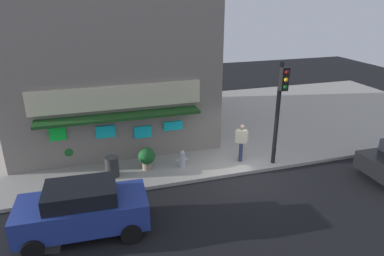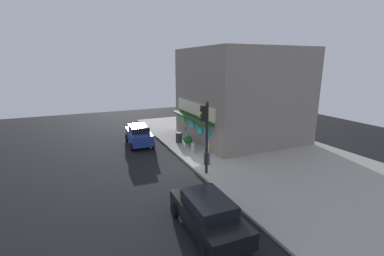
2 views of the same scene
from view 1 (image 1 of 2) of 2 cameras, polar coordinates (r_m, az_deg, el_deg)
ground_plane at (r=14.98m, az=8.30°, el=-7.74°), size 48.26×48.26×0.00m
sidewalk at (r=20.23m, az=0.87°, el=0.61°), size 32.17×12.50×0.15m
corner_building at (r=19.19m, az=-13.77°, el=11.54°), size 9.51×9.93×8.04m
traffic_light at (r=14.82m, az=14.33°, el=4.42°), size 0.32×0.58×4.55m
fire_hydrant at (r=15.09m, az=-1.64°, el=-5.10°), size 0.52×0.28×0.76m
trash_can at (r=14.65m, az=-13.05°, el=-6.23°), size 0.55×0.55×0.86m
pedestrian at (r=15.56m, az=8.15°, el=-2.07°), size 0.58×0.45×1.71m
potted_plant_by_doorway at (r=14.91m, az=-7.48°, el=-4.79°), size 0.72×0.72×0.97m
potted_plant_by_window at (r=16.07m, az=-19.58°, el=-3.87°), size 0.65×0.65×1.02m
parked_car_blue at (r=11.69m, az=-17.58°, el=-12.62°), size 4.09×2.12×1.72m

